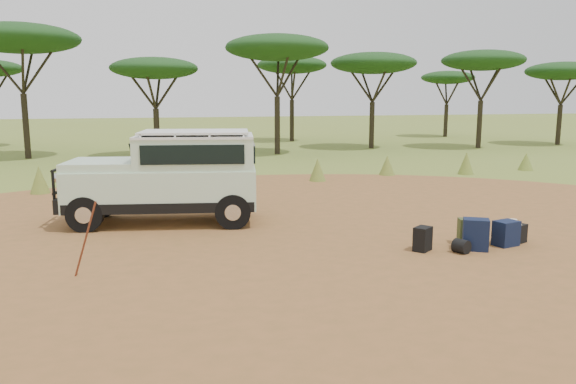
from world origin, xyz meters
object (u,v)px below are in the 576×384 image
object	(u,v)px
safari_vehicle	(170,179)
backpack_black	(423,239)
backpack_navy	(476,235)
duffel_navy	(506,233)
backpack_olive	(468,231)
walking_staff	(85,240)
hard_case	(512,234)

from	to	relation	value
safari_vehicle	backpack_black	bearing A→B (deg)	-29.75
backpack_navy	duffel_navy	xyz separation A→B (m)	(0.77, 0.11, -0.05)
safari_vehicle	backpack_olive	world-z (taller)	safari_vehicle
backpack_black	backpack_olive	size ratio (longest dim) A/B	0.92
safari_vehicle	duffel_navy	world-z (taller)	safari_vehicle
safari_vehicle	walking_staff	world-z (taller)	safari_vehicle
safari_vehicle	duffel_navy	distance (m)	7.44
safari_vehicle	walking_staff	bearing A→B (deg)	-102.44
safari_vehicle	hard_case	bearing A→B (deg)	-19.27
backpack_black	backpack_navy	world-z (taller)	backpack_navy
walking_staff	backpack_olive	xyz separation A→B (m)	(7.25, 0.20, -0.39)
backpack_black	backpack_olive	distance (m)	1.17
walking_staff	backpack_black	distance (m)	6.11
hard_case	duffel_navy	bearing A→B (deg)	-170.90
safari_vehicle	backpack_black	xyz separation A→B (m)	(4.48, -3.82, -0.80)
backpack_olive	hard_case	distance (m)	0.92
walking_staff	backpack_olive	distance (m)	7.26
walking_staff	backpack_black	xyz separation A→B (m)	(6.10, -0.04, -0.41)
backpack_black	hard_case	size ratio (longest dim) A/B	0.87
backpack_navy	backpack_olive	world-z (taller)	backpack_navy
walking_staff	duffel_navy	world-z (taller)	walking_staff
backpack_black	hard_case	bearing A→B (deg)	-34.36
duffel_navy	backpack_black	bearing A→B (deg)	163.28
backpack_olive	duffel_navy	distance (m)	0.73
walking_staff	backpack_navy	size ratio (longest dim) A/B	2.21
safari_vehicle	backpack_olive	xyz separation A→B (m)	(5.63, -3.59, -0.78)
safari_vehicle	backpack_black	distance (m)	5.94
backpack_olive	backpack_black	bearing A→B (deg)	-150.49
backpack_olive	duffel_navy	size ratio (longest dim) A/B	1.02
safari_vehicle	backpack_black	world-z (taller)	safari_vehicle
walking_staff	hard_case	world-z (taller)	walking_staff
hard_case	safari_vehicle	bearing A→B (deg)	127.07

